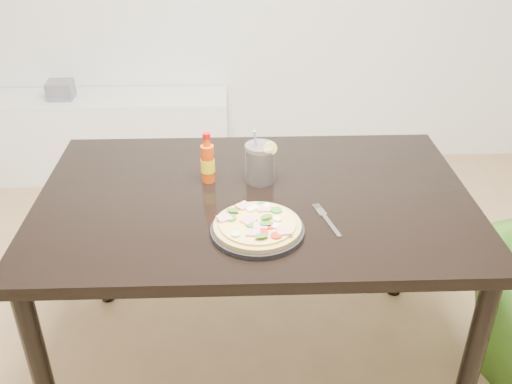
{
  "coord_description": "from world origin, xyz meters",
  "views": [
    {
      "loc": [
        -0.04,
        -1.11,
        1.68
      ],
      "look_at": [
        0.01,
        0.36,
        0.83
      ],
      "focal_mm": 40.0,
      "sensor_mm": 36.0,
      "label": 1
    }
  ],
  "objects_px": {
    "plate": "(257,231)",
    "fork": "(326,219)",
    "dining_table": "(255,216)",
    "media_console": "(112,136)",
    "hot_sauce_bottle": "(208,162)",
    "pizza": "(257,225)",
    "cola_cup": "(260,164)"
  },
  "relations": [
    {
      "from": "dining_table",
      "to": "media_console",
      "type": "xyz_separation_m",
      "value": [
        -0.81,
        1.59,
        -0.42
      ]
    },
    {
      "from": "pizza",
      "to": "media_console",
      "type": "relative_size",
      "value": 0.18
    },
    {
      "from": "cola_cup",
      "to": "fork",
      "type": "bearing_deg",
      "value": -53.01
    },
    {
      "from": "dining_table",
      "to": "media_console",
      "type": "distance_m",
      "value": 1.83
    },
    {
      "from": "pizza",
      "to": "fork",
      "type": "bearing_deg",
      "value": 16.47
    },
    {
      "from": "fork",
      "to": "media_console",
      "type": "bearing_deg",
      "value": 105.74
    },
    {
      "from": "hot_sauce_bottle",
      "to": "plate",
      "type": "bearing_deg",
      "value": -64.28
    },
    {
      "from": "pizza",
      "to": "media_console",
      "type": "xyz_separation_m",
      "value": [
        -0.81,
        1.8,
        -0.53
      ]
    },
    {
      "from": "hot_sauce_bottle",
      "to": "cola_cup",
      "type": "relative_size",
      "value": 0.92
    },
    {
      "from": "media_console",
      "to": "fork",
      "type": "bearing_deg",
      "value": -59.55
    },
    {
      "from": "hot_sauce_bottle",
      "to": "pizza",
      "type": "bearing_deg",
      "value": -64.17
    },
    {
      "from": "cola_cup",
      "to": "fork",
      "type": "height_order",
      "value": "cola_cup"
    },
    {
      "from": "pizza",
      "to": "fork",
      "type": "relative_size",
      "value": 1.37
    },
    {
      "from": "pizza",
      "to": "hot_sauce_bottle",
      "type": "xyz_separation_m",
      "value": [
        -0.15,
        0.32,
        0.04
      ]
    },
    {
      "from": "pizza",
      "to": "cola_cup",
      "type": "bearing_deg",
      "value": 86.3
    },
    {
      "from": "dining_table",
      "to": "fork",
      "type": "bearing_deg",
      "value": -36.46
    },
    {
      "from": "dining_table",
      "to": "fork",
      "type": "height_order",
      "value": "fork"
    },
    {
      "from": "plate",
      "to": "cola_cup",
      "type": "height_order",
      "value": "cola_cup"
    },
    {
      "from": "hot_sauce_bottle",
      "to": "cola_cup",
      "type": "distance_m",
      "value": 0.17
    },
    {
      "from": "plate",
      "to": "dining_table",
      "type": "bearing_deg",
      "value": 90.16
    },
    {
      "from": "cola_cup",
      "to": "pizza",
      "type": "bearing_deg",
      "value": -93.7
    },
    {
      "from": "plate",
      "to": "fork",
      "type": "bearing_deg",
      "value": 16.85
    },
    {
      "from": "hot_sauce_bottle",
      "to": "fork",
      "type": "xyz_separation_m",
      "value": [
        0.36,
        -0.26,
        -0.07
      ]
    },
    {
      "from": "plate",
      "to": "pizza",
      "type": "distance_m",
      "value": 0.02
    },
    {
      "from": "plate",
      "to": "media_console",
      "type": "xyz_separation_m",
      "value": [
        -0.81,
        1.81,
        -0.51
      ]
    },
    {
      "from": "hot_sauce_bottle",
      "to": "media_console",
      "type": "relative_size",
      "value": 0.13
    },
    {
      "from": "dining_table",
      "to": "hot_sauce_bottle",
      "type": "height_order",
      "value": "hot_sauce_bottle"
    },
    {
      "from": "hot_sauce_bottle",
      "to": "media_console",
      "type": "xyz_separation_m",
      "value": [
        -0.66,
        1.49,
        -0.57
      ]
    },
    {
      "from": "cola_cup",
      "to": "media_console",
      "type": "bearing_deg",
      "value": 119.25
    },
    {
      "from": "cola_cup",
      "to": "fork",
      "type": "relative_size",
      "value": 1.02
    },
    {
      "from": "dining_table",
      "to": "media_console",
      "type": "height_order",
      "value": "dining_table"
    },
    {
      "from": "plate",
      "to": "fork",
      "type": "distance_m",
      "value": 0.22
    }
  ]
}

